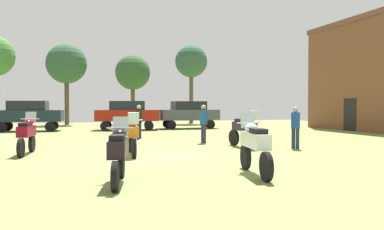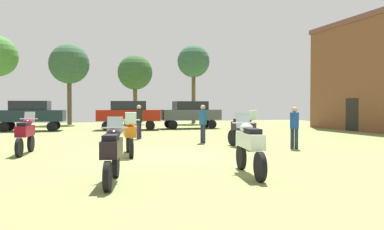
{
  "view_description": "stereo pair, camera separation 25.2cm",
  "coord_description": "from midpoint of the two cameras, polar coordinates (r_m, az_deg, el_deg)",
  "views": [
    {
      "loc": [
        -2.58,
        -12.63,
        1.72
      ],
      "look_at": [
        3.22,
        5.44,
        1.23
      ],
      "focal_mm": 34.97,
      "sensor_mm": 36.0,
      "label": 1
    },
    {
      "loc": [
        -2.34,
        -12.71,
        1.72
      ],
      "look_at": [
        3.22,
        5.44,
        1.23
      ],
      "focal_mm": 34.97,
      "sensor_mm": 36.0,
      "label": 2
    }
  ],
  "objects": [
    {
      "name": "motorcycle_8",
      "position": [
        12.94,
        -8.95,
        -2.87
      ],
      "size": [
        0.62,
        2.2,
        1.48
      ],
      "rotation": [
        0.0,
        0.0,
        3.08
      ],
      "color": "black",
      "rests_on": "ground"
    },
    {
      "name": "tree_3",
      "position": [
        35.68,
        0.44,
        8.08
      ],
      "size": [
        3.05,
        3.05,
        7.41
      ],
      "color": "brown",
      "rests_on": "ground"
    },
    {
      "name": "tree_2",
      "position": [
        35.18,
        -8.48,
        6.36
      ],
      "size": [
        3.21,
        3.21,
        6.36
      ],
      "color": "brown",
      "rests_on": "ground"
    },
    {
      "name": "car_4",
      "position": [
        27.56,
        -0.03,
        0.37
      ],
      "size": [
        4.34,
        1.89,
        2.0
      ],
      "rotation": [
        0.0,
        0.0,
        1.55
      ],
      "color": "black",
      "rests_on": "ground"
    },
    {
      "name": "motorcycle_5",
      "position": [
        14.16,
        -23.6,
        -2.62
      ],
      "size": [
        0.63,
        2.15,
        1.47
      ],
      "rotation": [
        0.0,
        0.0,
        -0.13
      ],
      "color": "black",
      "rests_on": "ground"
    },
    {
      "name": "car_2",
      "position": [
        26.29,
        -9.32,
        0.3
      ],
      "size": [
        4.54,
        2.51,
        2.0
      ],
      "rotation": [
        0.0,
        0.0,
        1.4
      ],
      "color": "black",
      "rests_on": "ground"
    },
    {
      "name": "motorcycle_7",
      "position": [
        9.3,
        9.53,
        -4.47
      ],
      "size": [
        0.7,
        2.3,
        1.51
      ],
      "rotation": [
        0.0,
        0.0,
        -0.17
      ],
      "color": "black",
      "rests_on": "ground"
    },
    {
      "name": "person_3",
      "position": [
        15.2,
        15.81,
        -1.4
      ],
      "size": [
        0.47,
        0.47,
        1.64
      ],
      "rotation": [
        0.0,
        0.0,
        5.32
      ],
      "color": "#212F3E",
      "rests_on": "ground"
    },
    {
      "name": "person_1",
      "position": [
        16.93,
        2.11,
        -0.87
      ],
      "size": [
        0.4,
        0.4,
        1.72
      ],
      "rotation": [
        0.0,
        0.0,
        1.77
      ],
      "color": "#2B2B3D",
      "rests_on": "ground"
    },
    {
      "name": "person_2",
      "position": [
        19.1,
        -7.71,
        -0.62
      ],
      "size": [
        0.48,
        0.48,
        1.72
      ],
      "rotation": [
        0.0,
        0.0,
        3.91
      ],
      "color": "#2D264A",
      "rests_on": "ground"
    },
    {
      "name": "motorcycle_10",
      "position": [
        15.22,
        8.33,
        -2.16
      ],
      "size": [
        0.66,
        2.23,
        1.51
      ],
      "rotation": [
        0.0,
        0.0,
        3.28
      ],
      "color": "black",
      "rests_on": "ground"
    },
    {
      "name": "motorcycle_3",
      "position": [
        8.3,
        -11.23,
        -5.45
      ],
      "size": [
        0.71,
        2.04,
        1.44
      ],
      "rotation": [
        0.0,
        0.0,
        -0.21
      ],
      "color": "black",
      "rests_on": "ground"
    },
    {
      "name": "ground_plane",
      "position": [
        13.02,
        -6.03,
        -6.08
      ],
      "size": [
        44.0,
        52.0,
        0.02
      ],
      "color": "olive"
    },
    {
      "name": "car_3",
      "position": [
        26.97,
        -23.16,
        0.23
      ],
      "size": [
        4.46,
        2.24,
        2.0
      ],
      "rotation": [
        0.0,
        0.0,
        1.47
      ],
      "color": "black",
      "rests_on": "ground"
    },
    {
      "name": "tree_6",
      "position": [
        34.93,
        -18.03,
        7.35
      ],
      "size": [
        3.49,
        3.49,
        7.11
      ],
      "color": "brown",
      "rests_on": "ground"
    }
  ]
}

